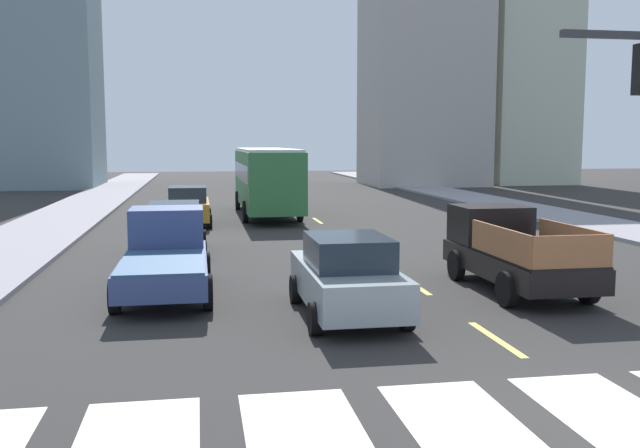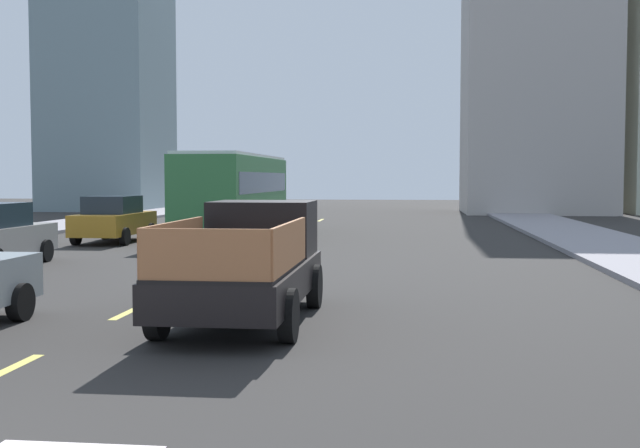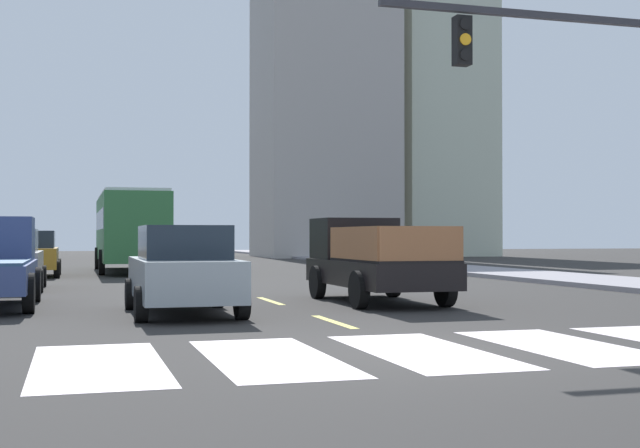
{
  "view_description": "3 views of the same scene",
  "coord_description": "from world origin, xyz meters",
  "views": [
    {
      "loc": [
        -5.4,
        -7.99,
        3.66
      ],
      "look_at": [
        -2.28,
        10.08,
        1.5
      ],
      "focal_mm": 39.38,
      "sensor_mm": 36.0,
      "label": 1
    },
    {
      "loc": [
        4.98,
        -4.82,
        2.4
      ],
      "look_at": [
        2.82,
        14.01,
        1.28
      ],
      "focal_mm": 44.17,
      "sensor_mm": 36.0,
      "label": 2
    },
    {
      "loc": [
        -4.43,
        -10.34,
        1.52
      ],
      "look_at": [
        0.63,
        7.01,
        1.78
      ],
      "focal_mm": 47.56,
      "sensor_mm": 36.0,
      "label": 3
    }
  ],
  "objects": [
    {
      "name": "sedan_mid",
      "position": [
        -2.39,
        6.16,
        0.86
      ],
      "size": [
        2.02,
        4.4,
        1.72
      ],
      "rotation": [
        0.0,
        0.0,
        -0.01
      ],
      "color": "gray",
      "rests_on": "ground"
    },
    {
      "name": "crosswalk_stripe_3",
      "position": [
        -2.07,
        0.0,
        0.0
      ],
      "size": [
        1.52,
        3.74,
        0.01
      ],
      "primitive_type": "cube",
      "color": "silver",
      "rests_on": "ground"
    },
    {
      "name": "lane_dash_6",
      "position": [
        0.0,
        34.0,
        0.0
      ],
      "size": [
        0.16,
        2.4,
        0.01
      ],
      "primitive_type": "cube",
      "color": "#D2C655",
      "rests_on": "ground"
    },
    {
      "name": "lane_dash_1",
      "position": [
        0.0,
        9.0,
        0.0
      ],
      "size": [
        0.16,
        2.4,
        0.01
      ],
      "primitive_type": "cube",
      "color": "#D2C655",
      "rests_on": "ground"
    },
    {
      "name": "city_bus",
      "position": [
        -2.12,
        26.7,
        1.95
      ],
      "size": [
        2.72,
        10.8,
        3.32
      ],
      "rotation": [
        0.0,
        0.0,
        -0.01
      ],
      "color": "#2F6C39",
      "rests_on": "ground"
    },
    {
      "name": "block_mid_left",
      "position": [
        13.32,
        49.58,
        11.93
      ],
      "size": [
        9.48,
        8.33,
        23.86
      ],
      "primitive_type": "cube",
      "color": "#ACA59F",
      "rests_on": "ground"
    },
    {
      "name": "sedan_far",
      "position": [
        -6.22,
        14.99,
        0.86
      ],
      "size": [
        2.02,
        4.4,
        1.72
      ],
      "rotation": [
        0.0,
        0.0,
        -0.0
      ],
      "color": "gray",
      "rests_on": "ground"
    },
    {
      "name": "ground_plane",
      "position": [
        0.0,
        0.0,
        0.0
      ],
      "size": [
        160.0,
        160.0,
        0.0
      ],
      "primitive_type": "plane",
      "color": "#2D2B2A"
    },
    {
      "name": "lane_dash_4",
      "position": [
        0.0,
        24.0,
        0.0
      ],
      "size": [
        0.16,
        2.4,
        0.01
      ],
      "primitive_type": "cube",
      "color": "#D2C655",
      "rests_on": "ground"
    },
    {
      "name": "crosswalk_stripe_4",
      "position": [
        0.0,
        0.0,
        0.0
      ],
      "size": [
        1.52,
        3.74,
        0.01
      ],
      "primitive_type": "cube",
      "color": "silver",
      "rests_on": "ground"
    },
    {
      "name": "lane_dash_7",
      "position": [
        0.0,
        39.0,
        0.0
      ],
      "size": [
        0.16,
        2.4,
        0.01
      ],
      "primitive_type": "cube",
      "color": "#D2C655",
      "rests_on": "ground"
    },
    {
      "name": "crosswalk_stripe_5",
      "position": [
        2.07,
        0.0,
        0.0
      ],
      "size": [
        1.52,
        3.74,
        0.01
      ],
      "primitive_type": "cube",
      "color": "silver",
      "rests_on": "ground"
    },
    {
      "name": "sidewalk_right",
      "position": [
        11.75,
        18.0,
        0.07
      ],
      "size": [
        3.84,
        110.0,
        0.15
      ],
      "primitive_type": "cube",
      "color": "gray",
      "rests_on": "ground"
    },
    {
      "name": "crosswalk_stripe_2",
      "position": [
        -4.15,
        0.0,
        0.0
      ],
      "size": [
        1.52,
        3.74,
        0.01
      ],
      "primitive_type": "cube",
      "color": "silver",
      "rests_on": "ground"
    },
    {
      "name": "lane_dash_2",
      "position": [
        0.0,
        14.0,
        0.0
      ],
      "size": [
        0.16,
        2.4,
        0.01
      ],
      "primitive_type": "cube",
      "color": "#D2C655",
      "rests_on": "ground"
    },
    {
      "name": "lane_dash_3",
      "position": [
        0.0,
        19.0,
        0.0
      ],
      "size": [
        0.16,
        2.4,
        0.01
      ],
      "primitive_type": "cube",
      "color": "#D2C655",
      "rests_on": "ground"
    },
    {
      "name": "lane_dash_0",
      "position": [
        0.0,
        4.0,
        0.0
      ],
      "size": [
        0.16,
        2.4,
        0.01
      ],
      "primitive_type": "cube",
      "color": "#D2C655",
      "rests_on": "ground"
    },
    {
      "name": "sedan_near_left",
      "position": [
        -5.9,
        23.15,
        0.86
      ],
      "size": [
        2.02,
        4.4,
        1.72
      ],
      "rotation": [
        0.0,
        0.0,
        -0.02
      ],
      "color": "#A4721D",
      "rests_on": "ground"
    },
    {
      "name": "block_mid_right",
      "position": [
        22.83,
        50.76,
        10.8
      ],
      "size": [
        7.28,
        8.09,
        21.6
      ],
      "primitive_type": "cube",
      "color": "beige",
      "rests_on": "ground"
    },
    {
      "name": "lane_dash_5",
      "position": [
        0.0,
        29.0,
        0.0
      ],
      "size": [
        0.16,
        2.4,
        0.01
      ],
      "primitive_type": "cube",
      "color": "#D2C655",
      "rests_on": "ground"
    },
    {
      "name": "pickup_stakebed",
      "position": [
        2.26,
        8.35,
        0.94
      ],
      "size": [
        2.18,
        5.2,
        1.96
      ],
      "rotation": [
        0.0,
        0.0,
        -0.03
      ],
      "color": "black",
      "rests_on": "ground"
    }
  ]
}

